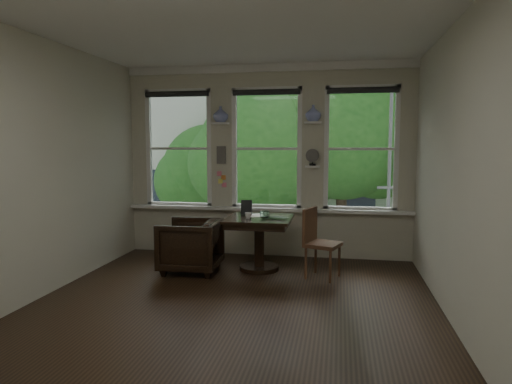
% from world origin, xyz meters
% --- Properties ---
extents(ground, '(4.50, 4.50, 0.00)m').
position_xyz_m(ground, '(0.00, 0.00, 0.00)').
color(ground, black).
rests_on(ground, ground).
extents(ceiling, '(4.50, 4.50, 0.00)m').
position_xyz_m(ceiling, '(0.00, 0.00, 3.00)').
color(ceiling, silver).
rests_on(ceiling, ground).
extents(wall_back, '(4.50, 0.00, 4.50)m').
position_xyz_m(wall_back, '(0.00, 2.25, 1.50)').
color(wall_back, '#BCB6A0').
rests_on(wall_back, ground).
extents(wall_front, '(4.50, 0.00, 4.50)m').
position_xyz_m(wall_front, '(0.00, -2.25, 1.50)').
color(wall_front, '#BCB6A0').
rests_on(wall_front, ground).
extents(wall_left, '(0.00, 4.50, 4.50)m').
position_xyz_m(wall_left, '(-2.25, 0.00, 1.50)').
color(wall_left, '#BCB6A0').
rests_on(wall_left, ground).
extents(wall_right, '(0.00, 4.50, 4.50)m').
position_xyz_m(wall_right, '(2.25, 0.00, 1.50)').
color(wall_right, '#BCB6A0').
rests_on(wall_right, ground).
extents(window_left, '(1.10, 0.12, 1.90)m').
position_xyz_m(window_left, '(-1.45, 2.25, 1.70)').
color(window_left, white).
rests_on(window_left, ground).
extents(window_center, '(1.10, 0.12, 1.90)m').
position_xyz_m(window_center, '(0.00, 2.25, 1.70)').
color(window_center, white).
rests_on(window_center, ground).
extents(window_right, '(1.10, 0.12, 1.90)m').
position_xyz_m(window_right, '(1.45, 2.25, 1.70)').
color(window_right, white).
rests_on(window_right, ground).
extents(shelf_left, '(0.26, 0.16, 0.03)m').
position_xyz_m(shelf_left, '(-0.72, 2.15, 2.10)').
color(shelf_left, white).
rests_on(shelf_left, ground).
extents(shelf_right, '(0.26, 0.16, 0.03)m').
position_xyz_m(shelf_right, '(0.72, 2.15, 2.10)').
color(shelf_right, white).
rests_on(shelf_right, ground).
extents(intercom, '(0.14, 0.06, 0.28)m').
position_xyz_m(intercom, '(-0.72, 2.18, 1.60)').
color(intercom, '#59544F').
rests_on(intercom, ground).
extents(sticky_notes, '(0.16, 0.01, 0.24)m').
position_xyz_m(sticky_notes, '(-0.72, 2.19, 1.25)').
color(sticky_notes, pink).
rests_on(sticky_notes, ground).
extents(desk_fan, '(0.20, 0.20, 0.24)m').
position_xyz_m(desk_fan, '(0.72, 2.13, 1.53)').
color(desk_fan, '#59544F').
rests_on(desk_fan, ground).
extents(vase_left, '(0.24, 0.24, 0.25)m').
position_xyz_m(vase_left, '(-0.72, 2.15, 2.24)').
color(vase_left, white).
rests_on(vase_left, shelf_left).
extents(vase_right, '(0.24, 0.24, 0.25)m').
position_xyz_m(vase_right, '(0.72, 2.15, 2.24)').
color(vase_right, white).
rests_on(vase_right, shelf_right).
extents(table, '(0.90, 0.90, 0.75)m').
position_xyz_m(table, '(0.04, 1.33, 0.38)').
color(table, black).
rests_on(table, ground).
extents(armchair_left, '(0.83, 0.81, 0.73)m').
position_xyz_m(armchair_left, '(-0.89, 1.07, 0.37)').
color(armchair_left, black).
rests_on(armchair_left, ground).
extents(cushion_red, '(0.45, 0.45, 0.06)m').
position_xyz_m(cushion_red, '(-0.89, 1.07, 0.45)').
color(cushion_red, maroon).
rests_on(cushion_red, armchair_left).
extents(side_chair_right, '(0.54, 0.54, 0.92)m').
position_xyz_m(side_chair_right, '(0.94, 1.10, 0.46)').
color(side_chair_right, '#4E331B').
rests_on(side_chair_right, ground).
extents(laptop, '(0.41, 0.34, 0.03)m').
position_xyz_m(laptop, '(0.26, 1.21, 0.76)').
color(laptop, black).
rests_on(laptop, table).
extents(mug, '(0.10, 0.10, 0.09)m').
position_xyz_m(mug, '(-0.09, 1.20, 0.79)').
color(mug, white).
rests_on(mug, table).
extents(drinking_glass, '(0.16, 0.16, 0.11)m').
position_xyz_m(drinking_glass, '(0.13, 1.23, 0.80)').
color(drinking_glass, white).
rests_on(drinking_glass, table).
extents(tablet, '(0.16, 0.09, 0.22)m').
position_xyz_m(tablet, '(-0.18, 1.50, 0.86)').
color(tablet, black).
rests_on(tablet, table).
extents(papers, '(0.32, 0.36, 0.00)m').
position_xyz_m(papers, '(-0.05, 1.50, 0.75)').
color(papers, silver).
rests_on(papers, table).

